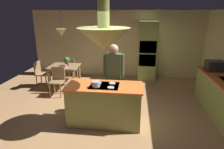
{
  "coord_description": "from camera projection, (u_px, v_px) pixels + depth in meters",
  "views": [
    {
      "loc": [
        0.64,
        -4.19,
        2.49
      ],
      "look_at": [
        0.1,
        0.4,
        1.0
      ],
      "focal_mm": 31.34,
      "sensor_mm": 36.0,
      "label": 1
    }
  ],
  "objects": [
    {
      "name": "ground",
      "position": [
        106.0,
        118.0,
        4.8
      ],
      "size": [
        8.16,
        8.16,
        0.0
      ],
      "primitive_type": "plane",
      "color": "#AD7F51"
    },
    {
      "name": "wall_back",
      "position": [
        119.0,
        44.0,
        7.67
      ],
      "size": [
        6.8,
        0.1,
        2.55
      ],
      "primitive_type": "cube",
      "color": "beige",
      "rests_on": "ground"
    },
    {
      "name": "kitchen_island",
      "position": [
        105.0,
        104.0,
        4.46
      ],
      "size": [
        1.69,
        0.78,
        0.95
      ],
      "color": "#8C934C",
      "rests_on": "ground"
    },
    {
      "name": "counter_run_right",
      "position": [
        221.0,
        96.0,
        4.9
      ],
      "size": [
        0.73,
        2.28,
        0.93
      ],
      "color": "#8C934C",
      "rests_on": "ground"
    },
    {
      "name": "oven_tower",
      "position": [
        147.0,
        51.0,
        7.22
      ],
      "size": [
        0.66,
        0.62,
        2.17
      ],
      "color": "#8C934C",
      "rests_on": "ground"
    },
    {
      "name": "dining_table",
      "position": [
        64.0,
        69.0,
        6.58
      ],
      "size": [
        0.96,
        0.82,
        0.76
      ],
      "color": "olive",
      "rests_on": "ground"
    },
    {
      "name": "person_at_island",
      "position": [
        114.0,
        74.0,
        4.91
      ],
      "size": [
        0.53,
        0.23,
        1.74
      ],
      "color": "tan",
      "rests_on": "ground"
    },
    {
      "name": "range_hood",
      "position": [
        104.0,
        38.0,
        4.0
      ],
      "size": [
        1.1,
        1.1,
        1.0
      ],
      "color": "#8C934C"
    },
    {
      "name": "pendant_light_over_table",
      "position": [
        61.0,
        32.0,
        6.21
      ],
      "size": [
        0.32,
        0.32,
        0.82
      ],
      "color": "#E0B266"
    },
    {
      "name": "chair_facing_island",
      "position": [
        58.0,
        79.0,
        6.03
      ],
      "size": [
        0.4,
        0.4,
        0.87
      ],
      "color": "olive",
      "rests_on": "ground"
    },
    {
      "name": "chair_by_back_wall",
      "position": [
        71.0,
        68.0,
        7.22
      ],
      "size": [
        0.4,
        0.4,
        0.87
      ],
      "rotation": [
        0.0,
        0.0,
        3.14
      ],
      "color": "olive",
      "rests_on": "ground"
    },
    {
      "name": "chair_at_corner",
      "position": [
        41.0,
        72.0,
        6.72
      ],
      "size": [
        0.4,
        0.4,
        0.87
      ],
      "rotation": [
        0.0,
        0.0,
        1.57
      ],
      "color": "olive",
      "rests_on": "ground"
    },
    {
      "name": "potted_plant_on_table",
      "position": [
        67.0,
        61.0,
        6.5
      ],
      "size": [
        0.2,
        0.2,
        0.3
      ],
      "color": "#99382D",
      "rests_on": "dining_table"
    },
    {
      "name": "cup_on_table",
      "position": [
        66.0,
        66.0,
        6.33
      ],
      "size": [
        0.07,
        0.07,
        0.09
      ],
      "primitive_type": "cylinder",
      "color": "white",
      "rests_on": "dining_table"
    },
    {
      "name": "microwave_on_counter",
      "position": [
        215.0,
        66.0,
        5.35
      ],
      "size": [
        0.46,
        0.36,
        0.28
      ],
      "primitive_type": "cube",
      "color": "#232326",
      "rests_on": "counter_run_right"
    },
    {
      "name": "cooking_pot_on_cooktop",
      "position": [
        96.0,
        84.0,
        4.19
      ],
      "size": [
        0.18,
        0.18,
        0.12
      ],
      "primitive_type": "cylinder",
      "color": "#B2B2B7",
      "rests_on": "kitchen_island"
    }
  ]
}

